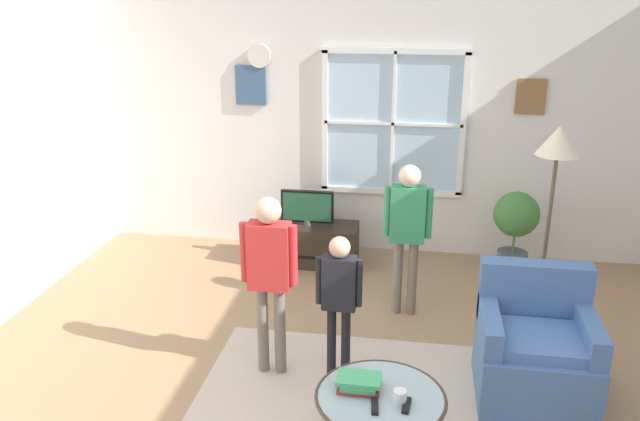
# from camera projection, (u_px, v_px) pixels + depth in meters

# --- Properties ---
(back_wall) EXTENTS (5.91, 0.17, 2.97)m
(back_wall) POSITION_uv_depth(u_px,v_px,m) (379.00, 112.00, 6.52)
(back_wall) COLOR silver
(back_wall) RESTS_ON ground_plane
(tv_stand) EXTENTS (1.01, 0.44, 0.41)m
(tv_stand) POSITION_uv_depth(u_px,v_px,m) (308.00, 243.00, 6.52)
(tv_stand) COLOR #2D2319
(tv_stand) RESTS_ON ground_plane
(television) EXTENTS (0.53, 0.08, 0.36)m
(television) POSITION_uv_depth(u_px,v_px,m) (307.00, 207.00, 6.39)
(television) COLOR #4C4C4C
(television) RESTS_ON tv_stand
(armchair) EXTENTS (0.76, 0.74, 0.87)m
(armchair) POSITION_uv_depth(u_px,v_px,m) (535.00, 351.00, 4.37)
(armchair) COLOR #476B9E
(armchair) RESTS_ON ground_plane
(coffee_table) EXTENTS (0.78, 0.78, 0.42)m
(coffee_table) POSITION_uv_depth(u_px,v_px,m) (380.00, 399.00, 3.74)
(coffee_table) COLOR #99B2B7
(coffee_table) RESTS_ON ground_plane
(book_stack) EXTENTS (0.26, 0.20, 0.08)m
(book_stack) POSITION_uv_depth(u_px,v_px,m) (359.00, 383.00, 3.79)
(book_stack) COLOR #BE3540
(book_stack) RESTS_ON coffee_table
(cup) EXTENTS (0.08, 0.08, 0.09)m
(cup) POSITION_uv_depth(u_px,v_px,m) (400.00, 397.00, 3.65)
(cup) COLOR white
(cup) RESTS_ON coffee_table
(remote_near_books) EXTENTS (0.05, 0.14, 0.02)m
(remote_near_books) POSITION_uv_depth(u_px,v_px,m) (375.00, 406.00, 3.62)
(remote_near_books) COLOR black
(remote_near_books) RESTS_ON coffee_table
(remote_near_cup) EXTENTS (0.05, 0.14, 0.02)m
(remote_near_cup) POSITION_uv_depth(u_px,v_px,m) (407.00, 405.00, 3.63)
(remote_near_cup) COLOR black
(remote_near_cup) RESTS_ON coffee_table
(person_green_shirt) EXTENTS (0.40, 0.18, 1.33)m
(person_green_shirt) POSITION_uv_depth(u_px,v_px,m) (407.00, 223.00, 5.29)
(person_green_shirt) COLOR #726656
(person_green_shirt) RESTS_ON ground_plane
(person_red_shirt) EXTENTS (0.41, 0.18, 1.35)m
(person_red_shirt) POSITION_uv_depth(u_px,v_px,m) (270.00, 266.00, 4.44)
(person_red_shirt) COLOR #726656
(person_red_shirt) RESTS_ON ground_plane
(person_black_shirt) EXTENTS (0.33, 0.15, 1.08)m
(person_black_shirt) POSITION_uv_depth(u_px,v_px,m) (339.00, 291.00, 4.44)
(person_black_shirt) COLOR black
(person_black_shirt) RESTS_ON ground_plane
(potted_plant_by_window) EXTENTS (0.44, 0.44, 0.83)m
(potted_plant_by_window) POSITION_uv_depth(u_px,v_px,m) (516.00, 223.00, 6.19)
(potted_plant_by_window) COLOR #4C565B
(potted_plant_by_window) RESTS_ON ground_plane
(floor_lamp) EXTENTS (0.32, 0.32, 1.73)m
(floor_lamp) POSITION_uv_depth(u_px,v_px,m) (556.00, 163.00, 4.70)
(floor_lamp) COLOR black
(floor_lamp) RESTS_ON ground_plane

